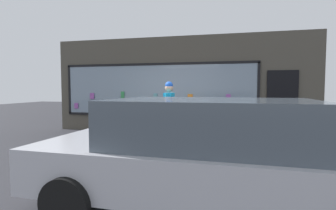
# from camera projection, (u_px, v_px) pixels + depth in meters

# --- Properties ---
(ground_plane) EXTENTS (40.00, 40.00, 0.00)m
(ground_plane) POSITION_uv_depth(u_px,v_px,m) (159.00, 149.00, 6.69)
(ground_plane) COLOR #2D2D33
(shopfront_facade) EXTENTS (8.94, 0.29, 3.29)m
(shopfront_facade) POSITION_uv_depth(u_px,v_px,m) (177.00, 86.00, 8.90)
(shopfront_facade) COLOR #4C473D
(shopfront_facade) RESTS_ON ground_plane
(display_table_main) EXTENTS (2.31, 0.61, 0.89)m
(display_table_main) POSITION_uv_depth(u_px,v_px,m) (168.00, 117.00, 7.66)
(display_table_main) COLOR brown
(display_table_main) RESTS_ON ground_plane
(person_browsing) EXTENTS (0.23, 0.68, 1.73)m
(person_browsing) POSITION_uv_depth(u_px,v_px,m) (169.00, 108.00, 7.17)
(person_browsing) COLOR black
(person_browsing) RESTS_ON ground_plane
(small_dog) EXTENTS (0.22, 0.61, 0.42)m
(small_dog) POSITION_uv_depth(u_px,v_px,m) (150.00, 135.00, 7.08)
(small_dog) COLOR black
(small_dog) RESTS_ON ground_plane
(sandwich_board_sign) EXTENTS (0.61, 0.68, 0.98)m
(sandwich_board_sign) POSITION_uv_depth(u_px,v_px,m) (101.00, 123.00, 8.02)
(sandwich_board_sign) COLOR black
(sandwich_board_sign) RESTS_ON ground_plane
(parked_car) EXTENTS (4.43, 2.06, 1.41)m
(parked_car) POSITION_uv_depth(u_px,v_px,m) (211.00, 152.00, 3.28)
(parked_car) COLOR silver
(parked_car) RESTS_ON ground_plane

